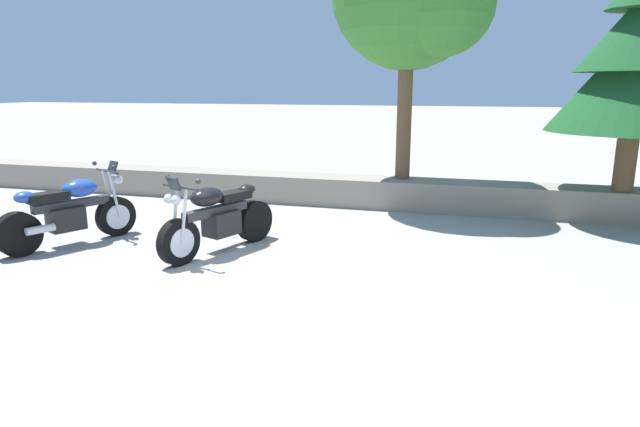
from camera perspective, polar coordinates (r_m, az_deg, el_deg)
ground_plane at (r=6.42m, az=-4.72°, el=-7.91°), size 120.00×120.00×0.00m
stone_wall at (r=10.81m, az=4.21°, el=2.32°), size 36.00×0.80×0.55m
motorcycle_blue_near_left at (r=8.83m, az=-24.56°, el=0.07°), size 1.12×1.92×1.18m
motorcycle_black_centre at (r=7.80m, az=-10.66°, el=-0.56°), size 0.99×1.99×1.18m
pine_tree_mid_left at (r=10.54m, az=30.27°, el=13.56°), size 2.71×2.71×3.72m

